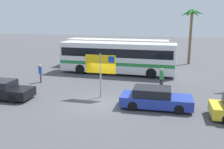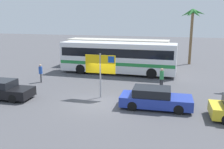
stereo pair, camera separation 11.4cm
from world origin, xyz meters
TOP-DOWN VIEW (x-y plane):
  - ground at (0.00, 0.00)m, footprint 120.00×120.00m
  - bus_front_coach at (-1.21, 9.09)m, footprint 11.59×2.56m
  - bus_rear_coach at (-2.15, 12.66)m, footprint 11.59×2.56m
  - ferry_sign at (-0.41, 1.21)m, footprint 2.20×0.11m
  - car_black at (-7.29, -0.83)m, footprint 4.55×1.97m
  - car_blue at (3.52, 0.13)m, footprint 4.57×2.01m
  - pedestrian_near_sign at (3.59, 4.48)m, footprint 0.32×0.32m
  - pedestrian_by_bus at (-6.91, 3.89)m, footprint 0.32×0.32m
  - palm_tree_seaside at (6.03, 16.68)m, footprint 2.85×2.66m

SIDE VIEW (x-z plane):
  - ground at x=0.00m, z-range 0.00..0.00m
  - car_black at x=-7.29m, z-range -0.03..1.30m
  - car_blue at x=3.52m, z-range -0.03..1.30m
  - pedestrian_by_bus at x=-6.91m, z-range 0.14..1.77m
  - pedestrian_near_sign at x=3.59m, z-range 0.16..1.89m
  - bus_front_coach at x=-1.21m, z-range 0.20..3.37m
  - bus_rear_coach at x=-2.15m, z-range 0.20..3.37m
  - ferry_sign at x=-0.41m, z-range 0.73..3.93m
  - palm_tree_seaside at x=6.03m, z-range 1.97..8.61m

